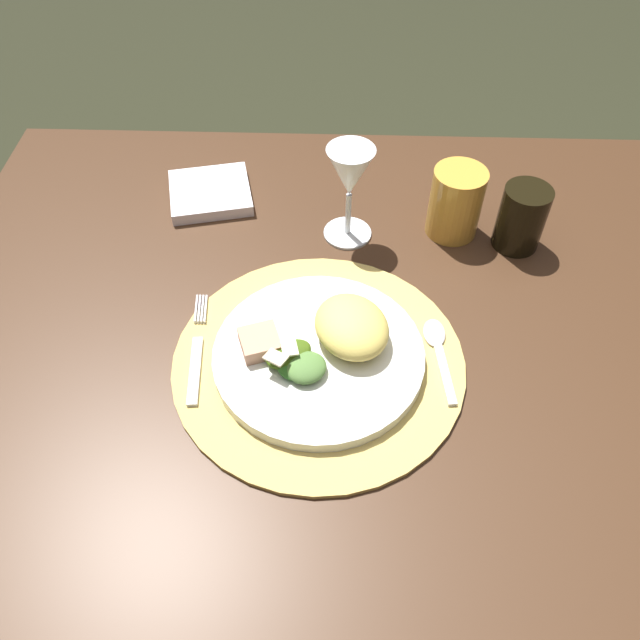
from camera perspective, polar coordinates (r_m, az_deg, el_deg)
name	(u,v)px	position (r m, az deg, el deg)	size (l,w,h in m)	color
ground_plane	(342,545)	(1.45, 2.03, -19.56)	(6.00, 6.00, 0.00)	#272919
dining_table	(352,403)	(0.96, 2.93, -7.43)	(1.13, 0.82, 0.75)	#402818
placemat	(319,361)	(0.75, -0.13, -3.72)	(0.35, 0.35, 0.01)	tan
dinner_plate	(319,356)	(0.75, -0.13, -3.21)	(0.25, 0.25, 0.02)	silver
pasta_serving	(352,327)	(0.74, 2.86, -0.59)	(0.10, 0.08, 0.04)	#E5CC5F
salad_greens	(294,361)	(0.72, -2.35, -3.74)	(0.09, 0.08, 0.03)	#487610
bread_piece	(260,342)	(0.74, -5.41, -2.01)	(0.04, 0.04, 0.02)	tan
fork	(197,353)	(0.77, -11.02, -2.95)	(0.03, 0.16, 0.00)	silver
spoon	(437,345)	(0.78, 10.51, -2.24)	(0.03, 0.13, 0.01)	silver
napkin	(210,193)	(0.99, -9.82, 11.19)	(0.12, 0.11, 0.02)	white
wine_glass	(350,177)	(0.85, 2.70, 12.69)	(0.07, 0.07, 0.14)	silver
amber_tumbler	(456,202)	(0.91, 12.09, 10.29)	(0.07, 0.07, 0.10)	gold
dark_tumbler	(521,218)	(0.91, 17.65, 8.74)	(0.06, 0.06, 0.09)	black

